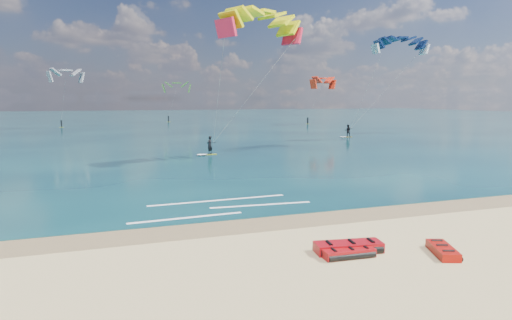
% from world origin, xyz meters
% --- Properties ---
extents(ground, '(320.00, 320.00, 0.00)m').
position_xyz_m(ground, '(0.00, 40.00, 0.00)').
color(ground, tan).
rests_on(ground, ground).
extents(wet_sand_strip, '(320.00, 2.40, 0.01)m').
position_xyz_m(wet_sand_strip, '(0.00, 3.00, 0.00)').
color(wet_sand_strip, brown).
rests_on(wet_sand_strip, ground).
extents(sea, '(320.00, 200.00, 0.04)m').
position_xyz_m(sea, '(0.00, 104.00, 0.02)').
color(sea, '#082531').
rests_on(sea, ground).
extents(packed_kite_left, '(2.84, 1.59, 0.43)m').
position_xyz_m(packed_kite_left, '(2.75, -1.58, 0.00)').
color(packed_kite_left, '#A80810').
rests_on(packed_kite_left, ground).
extents(packed_kite_mid, '(2.11, 1.09, 0.36)m').
position_xyz_m(packed_kite_mid, '(2.47, -2.05, 0.00)').
color(packed_kite_mid, '#B20C11').
rests_on(packed_kite_mid, ground).
extents(packed_kite_right, '(1.64, 2.20, 0.35)m').
position_xyz_m(packed_kite_right, '(5.83, -2.93, 0.00)').
color(packed_kite_right, '#B30F07').
rests_on(packed_kite_right, ground).
extents(kitesurfer_main, '(11.02, 8.40, 14.77)m').
position_xyz_m(kitesurfer_main, '(6.63, 25.38, 7.66)').
color(kitesurfer_main, '#E4F21C').
rests_on(kitesurfer_main, sea).
extents(kitesurfer_far, '(10.76, 7.71, 14.98)m').
position_xyz_m(kitesurfer_far, '(30.62, 38.95, 7.73)').
color(kitesurfer_far, gold).
rests_on(kitesurfer_far, sea).
extents(shoreline_foam, '(9.62, 3.63, 0.01)m').
position_xyz_m(shoreline_foam, '(0.21, 6.67, 0.04)').
color(shoreline_foam, white).
rests_on(shoreline_foam, ground).
extents(distant_kites, '(80.71, 34.27, 11.70)m').
position_xyz_m(distant_kites, '(-6.54, 80.87, 5.04)').
color(distant_kites, '#286AB0').
rests_on(distant_kites, ground).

